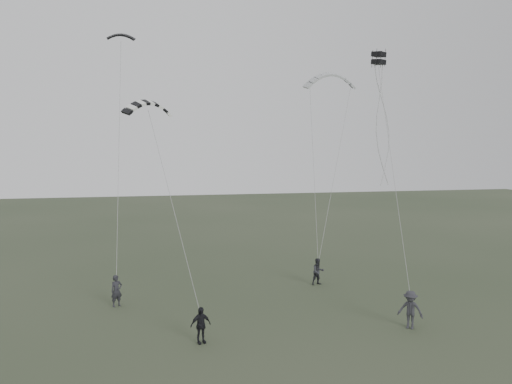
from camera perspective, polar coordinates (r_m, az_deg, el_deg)
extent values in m
plane|color=#2F3D27|center=(25.14, -0.66, -15.45)|extent=(140.00, 140.00, 0.00)
imported|color=#232328|center=(29.32, -15.65, -10.82)|extent=(0.77, 0.67, 1.77)
imported|color=#26272C|center=(32.79, 7.12, -9.01)|extent=(0.92, 0.76, 1.71)
imported|color=black|center=(23.43, -6.35, -14.88)|extent=(1.05, 0.68, 1.67)
imported|color=#2A2A30|center=(26.11, 17.23, -12.72)|extent=(1.37, 1.32, 1.88)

